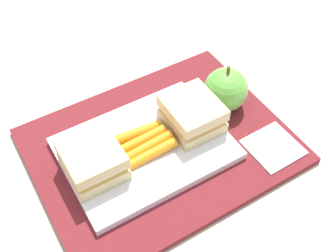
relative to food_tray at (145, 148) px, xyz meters
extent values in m
plane|color=#B7AD99|center=(0.03, 0.00, -0.02)|extent=(2.40, 2.40, 0.00)
cube|color=maroon|center=(0.03, 0.00, -0.01)|extent=(0.36, 0.28, 0.01)
cube|color=white|center=(0.00, 0.00, 0.00)|extent=(0.23, 0.17, 0.01)
cube|color=#DBC189|center=(-0.08, 0.00, 0.01)|extent=(0.07, 0.08, 0.02)
cube|color=#F4CC4C|center=(-0.08, 0.00, 0.03)|extent=(0.07, 0.07, 0.01)
cube|color=#DBC189|center=(-0.08, 0.00, 0.04)|extent=(0.07, 0.08, 0.02)
cube|color=#DBC189|center=(0.08, 0.00, 0.01)|extent=(0.07, 0.08, 0.02)
cube|color=#F4CC4C|center=(0.08, 0.00, 0.03)|extent=(0.07, 0.07, 0.01)
cube|color=#DBC189|center=(0.08, 0.00, 0.04)|extent=(0.07, 0.08, 0.02)
cylinder|color=orange|center=(0.00, -0.02, 0.01)|extent=(0.08, 0.01, 0.02)
cylinder|color=orange|center=(0.00, -0.01, 0.01)|extent=(0.08, 0.01, 0.02)
cylinder|color=orange|center=(0.00, 0.01, 0.01)|extent=(0.08, 0.01, 0.02)
cylinder|color=orange|center=(0.00, 0.02, 0.01)|extent=(0.08, 0.01, 0.02)
sphere|color=#66B742|center=(0.15, 0.02, 0.03)|extent=(0.07, 0.07, 0.07)
cylinder|color=brown|center=(0.15, 0.02, 0.07)|extent=(0.01, 0.00, 0.01)
cube|color=white|center=(0.16, -0.09, 0.00)|extent=(0.07, 0.07, 0.00)
camera|label=1|loc=(-0.16, -0.33, 0.47)|focal=44.81mm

